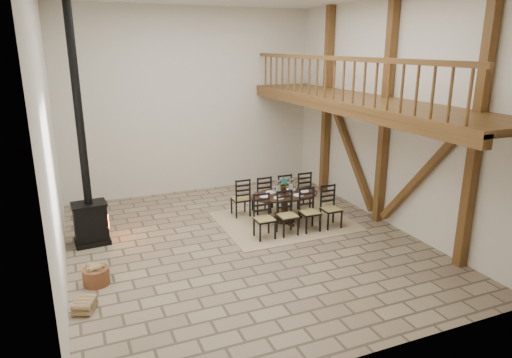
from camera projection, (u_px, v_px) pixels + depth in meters
name	position (u px, v px, depth m)	size (l,w,h in m)	color
ground	(245.00, 243.00, 9.61)	(8.00, 8.00, 0.00)	gray
room_shell	(299.00, 96.00, 9.20)	(7.02, 8.02, 5.01)	beige
rug	(284.00, 221.00, 10.79)	(3.00, 2.50, 0.02)	tan
dining_table	(284.00, 207.00, 10.69)	(2.06, 1.86, 1.07)	black
wood_stove	(88.00, 193.00, 9.28)	(0.73, 0.58, 5.00)	black
log_basket	(96.00, 275.00, 7.92)	(0.45, 0.45, 0.37)	brown
log_stack	(85.00, 305.00, 7.12)	(0.42, 0.48, 0.20)	tan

